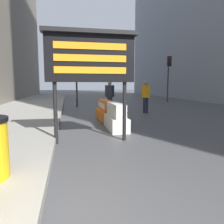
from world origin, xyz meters
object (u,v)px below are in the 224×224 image
traffic_cone_near (117,118)px  pedestrian_worker (110,94)px  traffic_light_near_curb (76,61)px  message_board (90,58)px  jersey_barrier_white (116,118)px  traffic_cone_mid (124,107)px  pedestrian_passerby (146,94)px  traffic_light_far_side (169,69)px  jersey_barrier_orange_near (106,111)px

traffic_cone_near → pedestrian_worker: pedestrian_worker is taller
pedestrian_worker → traffic_light_near_curb: bearing=-12.9°
message_board → jersey_barrier_white: (0.99, 1.46, -1.77)m
traffic_cone_mid → pedestrian_passerby: (1.12, -0.27, 0.69)m
traffic_light_far_side → pedestrian_worker: size_ratio=2.30×
traffic_cone_mid → traffic_cone_near: bearing=-108.8°
traffic_light_near_curb → pedestrian_worker: bearing=-59.1°
traffic_cone_mid → pedestrian_passerby: size_ratio=0.37×
traffic_cone_mid → jersey_barrier_orange_near: bearing=-122.4°
message_board → jersey_barrier_white: bearing=56.0°
message_board → pedestrian_worker: 6.74m
jersey_barrier_white → pedestrian_worker: 5.04m
jersey_barrier_white → traffic_light_near_curb: size_ratio=0.39×
traffic_cone_mid → message_board: bearing=-112.7°
traffic_cone_mid → traffic_light_near_curb: bearing=122.9°
jersey_barrier_orange_near → traffic_cone_mid: bearing=57.6°
traffic_cone_mid → traffic_light_far_side: bearing=48.9°
traffic_cone_near → pedestrian_worker: size_ratio=0.35×
message_board → traffic_cone_near: 3.05m
jersey_barrier_white → jersey_barrier_orange_near: (-0.00, 2.01, -0.02)m
message_board → pedestrian_worker: (1.72, 6.41, -1.16)m
traffic_light_near_curb → pedestrian_worker: 3.88m
traffic_light_near_curb → traffic_cone_near: bearing=-81.0°
pedestrian_passerby → pedestrian_worker: bearing=-129.3°
traffic_cone_near → pedestrian_passerby: 4.06m
traffic_cone_near → traffic_light_near_curb: size_ratio=0.14×
jersey_barrier_orange_near → traffic_cone_near: size_ratio=3.29×
message_board → pedestrian_passerby: 6.50m
pedestrian_worker → pedestrian_passerby: bearing=-164.7°
jersey_barrier_white → pedestrian_worker: pedestrian_worker is taller
pedestrian_passerby → traffic_cone_near: bearing=-43.9°
message_board → traffic_cone_near: (1.16, 2.11, -1.88)m
jersey_barrier_white → traffic_cone_near: 0.68m
traffic_light_near_curb → traffic_cone_mid: bearing=-57.1°
traffic_cone_near → jersey_barrier_white: bearing=-104.7°
message_board → jersey_barrier_white: message_board is taller
traffic_light_far_side → pedestrian_worker: bearing=-137.8°
traffic_light_far_side → traffic_cone_mid: bearing=-131.1°
traffic_cone_mid → traffic_light_near_curb: (-2.34, 3.61, 2.73)m
traffic_cone_near → message_board: bearing=-118.7°
traffic_light_near_curb → pedestrian_passerby: traffic_light_near_curb is taller
traffic_cone_mid → pedestrian_worker: pedestrian_worker is taller
jersey_barrier_white → traffic_light_near_curb: bearing=97.1°
traffic_cone_mid → pedestrian_worker: size_ratio=0.37×
traffic_cone_near → traffic_cone_mid: bearing=71.2°
traffic_cone_mid → traffic_light_near_curb: size_ratio=0.15×
jersey_barrier_white → traffic_light_far_side: bearing=56.6°
traffic_light_far_side → pedestrian_passerby: size_ratio=2.30×
traffic_light_near_curb → pedestrian_passerby: bearing=-48.4°
jersey_barrier_white → pedestrian_passerby: bearing=57.5°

